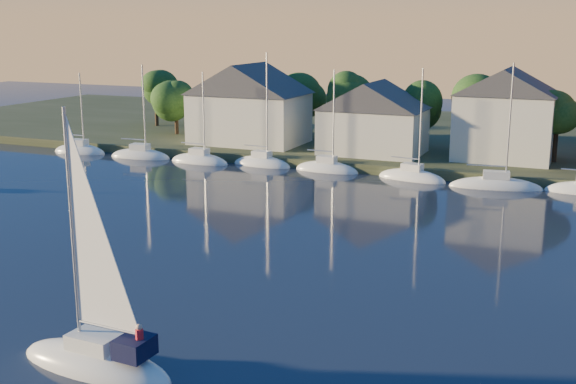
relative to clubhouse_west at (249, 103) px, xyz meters
The scene contains 8 objects.
shoreline_land 28.43m from the clubhouse_west, 37.69° to the left, with size 160.00×50.00×2.00m, color #2E3720.
wooden_dock 23.56m from the clubhouse_west, 15.26° to the right, with size 120.00×3.00×1.00m, color brown.
clubhouse_west is the anchor object (origin of this frame).
clubhouse_centre 16.05m from the clubhouse_west, ahead, with size 11.55×8.40×8.08m.
clubhouse_east 30.02m from the clubhouse_west, ahead, with size 10.50×8.40×9.80m.
tree_line 24.55m from the clubhouse_west, 11.77° to the left, with size 93.40×5.40×8.90m.
moored_fleet 17.64m from the clubhouse_west, 32.73° to the right, with size 71.50×2.40×12.05m.
hero_sailboat 57.94m from the clubhouse_west, 70.71° to the right, with size 8.36×3.08×13.02m.
Camera 1 is at (16.99, -20.80, 15.40)m, focal length 45.00 mm.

